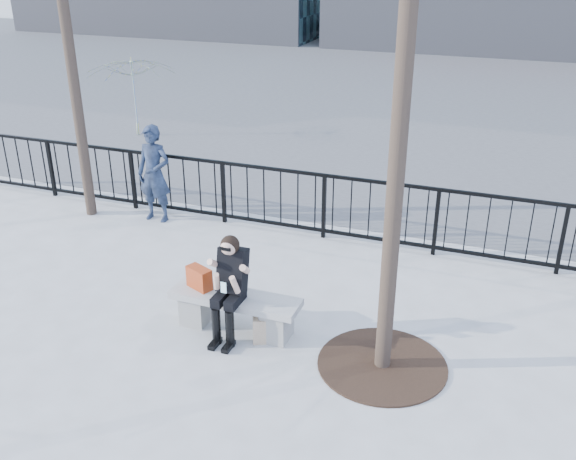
% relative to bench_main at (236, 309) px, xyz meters
% --- Properties ---
extents(ground, '(120.00, 120.00, 0.00)m').
position_rel_bench_main_xyz_m(ground, '(0.00, 0.00, -0.30)').
color(ground, gray).
rests_on(ground, ground).
extents(street_surface, '(60.00, 23.00, 0.01)m').
position_rel_bench_main_xyz_m(street_surface, '(0.00, 15.00, -0.30)').
color(street_surface, '#474747').
rests_on(street_surface, ground).
extents(railing, '(14.00, 0.06, 1.10)m').
position_rel_bench_main_xyz_m(railing, '(0.00, 3.00, 0.25)').
color(railing, black).
rests_on(railing, ground).
extents(tree_grate, '(1.50, 1.50, 0.02)m').
position_rel_bench_main_xyz_m(tree_grate, '(1.90, -0.10, -0.29)').
color(tree_grate, black).
rests_on(tree_grate, ground).
extents(bench_main, '(1.65, 0.46, 0.49)m').
position_rel_bench_main_xyz_m(bench_main, '(0.00, 0.00, 0.00)').
color(bench_main, gray).
rests_on(bench_main, ground).
extents(seated_woman, '(0.50, 0.64, 1.34)m').
position_rel_bench_main_xyz_m(seated_woman, '(0.00, -0.16, 0.37)').
color(seated_woman, black).
rests_on(seated_woman, ground).
extents(handbag, '(0.37, 0.28, 0.28)m').
position_rel_bench_main_xyz_m(handbag, '(-0.50, 0.02, 0.33)').
color(handbag, '#9E3413').
rests_on(handbag, bench_main).
extents(shopping_bag, '(0.37, 0.26, 0.33)m').
position_rel_bench_main_xyz_m(shopping_bag, '(0.48, -0.13, -0.14)').
color(shopping_bag, beige).
rests_on(shopping_bag, ground).
extents(standing_man, '(0.62, 0.41, 1.68)m').
position_rel_bench_main_xyz_m(standing_man, '(-2.75, 2.70, 0.54)').
color(standing_man, black).
rests_on(standing_man, ground).
extents(vendor_umbrella, '(2.30, 2.34, 1.93)m').
position_rel_bench_main_xyz_m(vendor_umbrella, '(-5.98, 7.09, 0.66)').
color(vendor_umbrella, gold).
rests_on(vendor_umbrella, ground).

